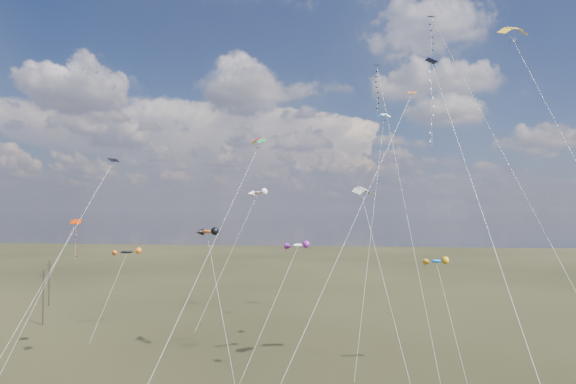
# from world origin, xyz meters

# --- Properties ---
(utility_pole_near) EXTENTS (1.40, 0.20, 8.00)m
(utility_pole_near) POSITION_xyz_m (-38.00, 30.00, 4.09)
(utility_pole_near) COLOR black
(utility_pole_near) RESTS_ON ground
(utility_pole_far) EXTENTS (1.40, 0.20, 8.00)m
(utility_pole_far) POSITION_xyz_m (-46.00, 44.00, 4.09)
(utility_pole_far) COLOR black
(utility_pole_far) RESTS_ON ground
(diamond_black_high) EXTENTS (5.02, 26.34, 36.61)m
(diamond_black_high) POSITION_xyz_m (10.95, 27.10, 31.27)
(diamond_black_high) COLOR black
(diamond_black_high) RESTS_ON ground
(diamond_navy_tall) EXTENTS (11.10, 28.51, 40.45)m
(diamond_navy_tall) POSITION_xyz_m (17.90, 19.67, 34.65)
(diamond_navy_tall) COLOR #0D134B
(diamond_navy_tall) RESTS_ON ground
(diamond_black_mid) EXTENTS (7.09, 12.62, 22.04)m
(diamond_black_mid) POSITION_xyz_m (-17.45, 4.02, 16.39)
(diamond_black_mid) COLOR black
(diamond_black_mid) RESTS_ON ground
(diamond_red_low) EXTENTS (3.77, 9.48, 15.86)m
(diamond_red_low) POSITION_xyz_m (-24.09, 13.94, 13.02)
(diamond_red_low) COLOR #AF2600
(diamond_red_low) RESTS_ON ground
(diamond_navy_right) EXTENTS (3.61, 26.07, 29.08)m
(diamond_navy_right) POSITION_xyz_m (13.99, -0.01, 24.26)
(diamond_navy_right) COLOR #0D134D
(diamond_navy_right) RESTS_ON ground
(diamond_orange_center) EXTENTS (13.97, 19.12, 29.65)m
(diamond_orange_center) POSITION_xyz_m (9.76, 9.40, 20.66)
(diamond_orange_center) COLOR #D1631A
(diamond_orange_center) RESTS_ON ground
(parafoil_yellow) EXTENTS (8.60, 18.63, 33.76)m
(parafoil_yellow) POSITION_xyz_m (21.80, 6.62, 32.94)
(parafoil_yellow) COLOR gold
(parafoil_yellow) RESTS_ON ground
(parafoil_blue_white) EXTENTS (5.50, 26.58, 31.67)m
(parafoil_blue_white) POSITION_xyz_m (11.88, 36.17, 30.86)
(parafoil_blue_white) COLOR #0D55AA
(parafoil_blue_white) RESTS_ON ground
(parafoil_striped) EXTENTS (5.58, 14.08, 19.69)m
(parafoil_striped) POSITION_xyz_m (8.47, 11.21, 19.00)
(parafoil_striped) COLOR gold
(parafoil_striped) RESTS_ON ground
(parafoil_tricolor) EXTENTS (7.21, 21.26, 24.94)m
(parafoil_tricolor) POSITION_xyz_m (-2.50, 12.28, 24.20)
(parafoil_tricolor) COLOR #CED009
(parafoil_tricolor) RESTS_ON ground
(novelty_black_orange) EXTENTS (3.57, 9.12, 11.53)m
(novelty_black_orange) POSITION_xyz_m (-24.28, 28.20, 10.99)
(novelty_black_orange) COLOR black
(novelty_black_orange) RESTS_ON ground
(novelty_orange_black) EXTENTS (7.42, 11.16, 14.96)m
(novelty_orange_black) POSITION_xyz_m (-9.02, 15.96, 14.42)
(novelty_orange_black) COLOR #D45319
(novelty_orange_black) RESTS_ON ground
(novelty_white_purple) EXTENTS (6.07, 9.89, 13.50)m
(novelty_white_purple) POSITION_xyz_m (1.35, 15.81, 12.99)
(novelty_white_purple) COLOR silver
(novelty_white_purple) RESTS_ON ground
(novelty_redwhite_stripe) EXTENTS (8.24, 13.10, 20.36)m
(novelty_redwhite_stripe) POSITION_xyz_m (-8.05, 40.67, 19.66)
(novelty_redwhite_stripe) COLOR red
(novelty_redwhite_stripe) RESTS_ON ground
(novelty_blue_yellow) EXTENTS (3.03, 8.09, 12.10)m
(novelty_blue_yellow) POSITION_xyz_m (16.00, 14.08, 11.60)
(novelty_blue_yellow) COLOR #0B47AD
(novelty_blue_yellow) RESTS_ON ground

